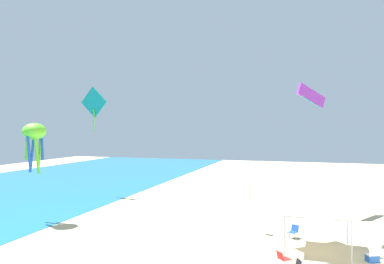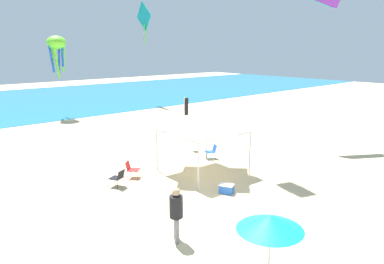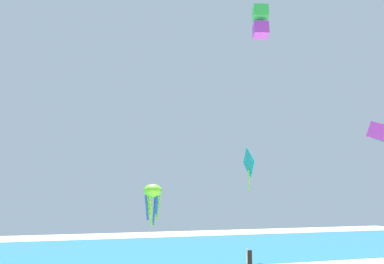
{
  "view_description": "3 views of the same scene",
  "coord_description": "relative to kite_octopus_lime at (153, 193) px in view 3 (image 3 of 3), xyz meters",
  "views": [
    {
      "loc": [
        -18.74,
        4.57,
        6.91
      ],
      "look_at": [
        1.74,
        10.94,
        6.75
      ],
      "focal_mm": 33.55,
      "sensor_mm": 36.0,
      "label": 1
    },
    {
      "loc": [
        -8.76,
        -8.66,
        6.2
      ],
      "look_at": [
        1.89,
        3.48,
        2.34
      ],
      "focal_mm": 32.57,
      "sensor_mm": 36.0,
      "label": 2
    },
    {
      "loc": [
        -6.53,
        -16.16,
        6.43
      ],
      "look_at": [
        1.74,
        7.92,
        10.02
      ],
      "focal_mm": 41.48,
      "sensor_mm": 36.0,
      "label": 3
    }
  ],
  "objects": [
    {
      "name": "kite_octopus_lime",
      "position": [
        0.0,
        0.0,
        0.0
      ],
      "size": [
        1.69,
        1.69,
        3.75
      ],
      "rotation": [
        0.0,
        0.0,
        2.08
      ],
      "color": "#66D82D"
    },
    {
      "name": "kite_diamond_teal",
      "position": [
        10.68,
        1.71,
        3.02
      ],
      "size": [
        0.45,
        3.26,
        4.66
      ],
      "rotation": [
        0.0,
        0.0,
        4.74
      ],
      "color": "teal"
    },
    {
      "name": "ocean_strip",
      "position": [
        -3.4,
        12.11,
        -6.54
      ],
      "size": [
        120.0,
        28.54,
        0.02
      ],
      "primitive_type": "cube",
      "color": "teal",
      "rests_on": "ground"
    },
    {
      "name": "kite_box_green",
      "position": [
        2.67,
        -16.49,
        10.54
      ],
      "size": [
        1.18,
        1.25,
        2.04
      ],
      "rotation": [
        0.0,
        0.0,
        5.97
      ],
      "color": "green"
    }
  ]
}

